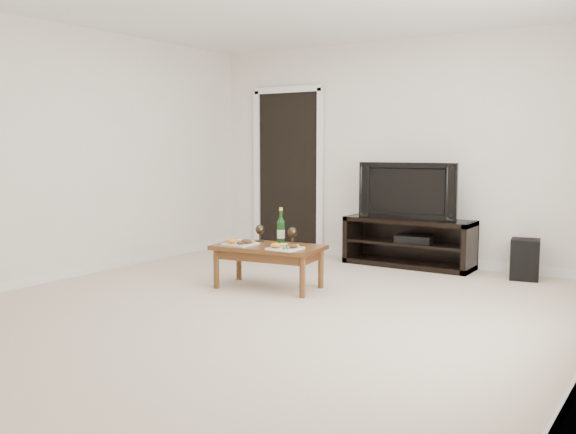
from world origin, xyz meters
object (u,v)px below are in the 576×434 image
(coffee_table, at_px, (269,267))
(television, at_px, (410,190))
(subwoofer, at_px, (525,259))
(media_console, at_px, (408,242))

(coffee_table, bearing_deg, television, 68.80)
(television, bearing_deg, subwoofer, -8.76)
(media_console, distance_m, subwoofer, 1.29)
(television, relative_size, subwoofer, 2.64)
(media_console, bearing_deg, television, 0.00)
(television, bearing_deg, media_console, 0.00)
(media_console, height_order, coffee_table, media_console)
(media_console, height_order, television, television)
(television, distance_m, subwoofer, 1.45)
(media_console, xyz_separation_m, television, (0.00, 0.00, 0.59))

